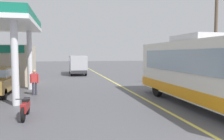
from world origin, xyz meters
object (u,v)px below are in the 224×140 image
Objects in this scene: minibus_opposing_lane at (78,63)px; motorcycle_parked_forecourt at (26,107)px; pedestrian_near_pump at (34,81)px; coach_bus_main at (207,73)px.

minibus_opposing_lane reaches higher than motorcycle_parked_forecourt.
motorcycle_parked_forecourt is 1.08× the size of pedestrian_near_pump.
motorcycle_parked_forecourt is (-3.50, -19.80, -1.03)m from minibus_opposing_lane.
minibus_opposing_lane is at bearing 79.98° from motorcycle_parked_forecourt.
minibus_opposing_lane reaches higher than pedestrian_near_pump.
pedestrian_near_pump is (-8.71, 5.45, -0.79)m from coach_bus_main.
minibus_opposing_lane is 3.69× the size of pedestrian_near_pump.
coach_bus_main is at bearing -32.04° from pedestrian_near_pump.
pedestrian_near_pump is (-0.25, 5.36, 0.49)m from motorcycle_parked_forecourt.
minibus_opposing_lane is 14.92m from pedestrian_near_pump.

